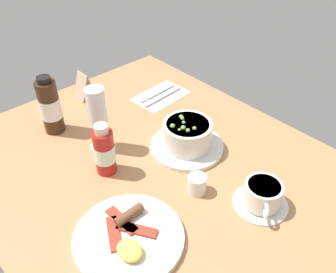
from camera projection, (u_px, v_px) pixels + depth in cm
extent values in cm
cube|color=#B27F51|center=(163.00, 176.00, 93.97)|extent=(110.00, 84.00, 3.00)
cylinder|color=silver|center=(187.00, 146.00, 100.39)|extent=(20.46, 20.46, 1.20)
cylinder|color=silver|center=(187.00, 134.00, 97.78)|extent=(13.51, 13.51, 7.23)
cylinder|color=beige|center=(188.00, 126.00, 96.03)|extent=(11.62, 11.62, 1.60)
sphere|color=#87AE56|center=(173.00, 126.00, 94.53)|extent=(1.36, 1.36, 1.36)
sphere|color=#87AE56|center=(193.00, 128.00, 93.96)|extent=(1.12, 1.12, 1.12)
sphere|color=#87AE56|center=(181.00, 117.00, 97.92)|extent=(1.16, 1.16, 1.16)
sphere|color=#87AE56|center=(188.00, 130.00, 93.03)|extent=(1.10, 1.10, 1.10)
sphere|color=#87AE56|center=(182.00, 119.00, 97.24)|extent=(1.08, 1.08, 1.08)
sphere|color=#87AE56|center=(184.00, 123.00, 95.80)|extent=(1.00, 1.00, 1.00)
sphere|color=#87AE56|center=(179.00, 130.00, 93.29)|extent=(0.84, 0.84, 0.84)
sphere|color=#87AE56|center=(183.00, 128.00, 93.92)|extent=(1.36, 1.36, 1.36)
cube|color=silver|center=(161.00, 96.00, 122.26)|extent=(13.22, 19.11, 0.30)
cube|color=silver|center=(165.00, 95.00, 121.85)|extent=(2.18, 14.05, 0.50)
cube|color=silver|center=(148.00, 103.00, 117.72)|extent=(2.45, 3.75, 0.40)
cube|color=silver|center=(160.00, 92.00, 123.47)|extent=(1.91, 13.04, 0.50)
ellipsoid|color=silver|center=(144.00, 99.00, 119.74)|extent=(2.40, 4.00, 0.60)
cylinder|color=silver|center=(260.00, 203.00, 84.22)|extent=(12.96, 12.96, 0.90)
cylinder|color=silver|center=(263.00, 194.00, 82.21)|extent=(8.78, 8.78, 5.56)
cylinder|color=#332312|center=(264.00, 187.00, 80.80)|extent=(7.46, 7.46, 1.00)
torus|color=silver|center=(266.00, 211.00, 77.82)|extent=(3.05, 3.17, 3.60)
cylinder|color=silver|center=(197.00, 184.00, 86.44)|extent=(4.63, 4.63, 4.74)
cone|color=silver|center=(192.00, 183.00, 84.12)|extent=(1.80, 2.36, 2.32)
cylinder|color=white|center=(102.00, 145.00, 101.32)|extent=(6.54, 6.54, 0.40)
cylinder|color=white|center=(100.00, 134.00, 98.80)|extent=(0.80, 0.80, 7.74)
cylinder|color=white|center=(96.00, 106.00, 93.14)|extent=(5.14, 5.14, 10.52)
cylinder|color=#F3EFC1|center=(97.00, 111.00, 94.11)|extent=(4.21, 4.21, 6.31)
cylinder|color=#B21E19|center=(105.00, 152.00, 89.78)|extent=(5.25, 5.25, 12.46)
cylinder|color=silver|center=(105.00, 153.00, 89.93)|extent=(5.35, 5.35, 4.74)
cylinder|color=silver|center=(101.00, 129.00, 85.25)|extent=(3.41, 3.41, 2.15)
cylinder|color=#382314|center=(50.00, 107.00, 102.41)|extent=(5.85, 5.85, 16.23)
cylinder|color=white|center=(51.00, 108.00, 102.62)|extent=(5.97, 5.97, 6.17)
cylinder|color=black|center=(44.00, 80.00, 96.89)|extent=(3.81, 3.81, 1.60)
cylinder|color=silver|center=(129.00, 238.00, 76.32)|extent=(23.80, 23.80, 1.40)
cube|color=#B13828|center=(114.00, 234.00, 75.97)|extent=(9.07, 6.34, 0.60)
cube|color=#993828|center=(137.00, 230.00, 76.76)|extent=(8.91, 6.78, 0.60)
cube|color=#AF3828|center=(122.00, 220.00, 78.71)|extent=(9.08, 2.71, 0.60)
cylinder|color=brown|center=(129.00, 215.00, 78.78)|extent=(2.24, 7.01, 2.20)
ellipsoid|color=#F2D859|center=(130.00, 250.00, 71.94)|extent=(6.00, 4.80, 2.40)
cube|color=tan|center=(81.00, 87.00, 118.52)|extent=(5.70, 3.19, 8.88)
cube|color=tan|center=(88.00, 84.00, 120.00)|extent=(5.70, 3.19, 8.88)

